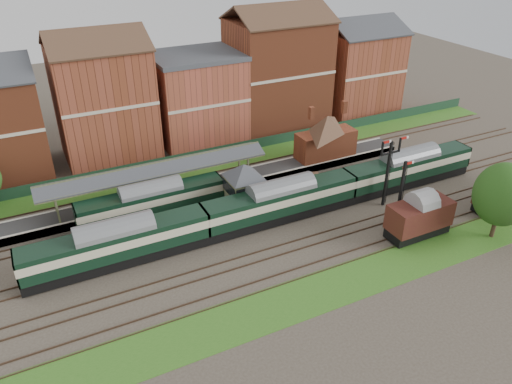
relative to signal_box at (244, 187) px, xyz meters
name	(u,v)px	position (x,y,z in m)	size (l,w,h in m)	color
ground	(282,219)	(3.00, -3.25, -3.19)	(160.00, 160.00, 0.00)	#473D33
grass_back	(224,162)	(3.00, 12.75, -3.16)	(90.00, 4.50, 0.06)	#2D6619
grass_front	(345,283)	(3.00, -15.25, -3.16)	(90.00, 5.00, 0.06)	#2D6619
fence	(218,151)	(3.00, 14.75, -2.44)	(90.00, 0.12, 1.50)	#193823
platform	(206,187)	(-2.00, 6.50, -2.69)	(55.00, 3.40, 1.00)	#2D2D2D
signal_box	(244,187)	(0.00, 0.00, 0.00)	(5.40, 5.40, 6.00)	#657251
brick_hut	(305,187)	(8.00, 0.00, -2.00)	(3.20, 2.64, 2.94)	brown
station_building	(326,136)	(15.00, 6.50, 0.76)	(8.10, 8.10, 5.90)	#994527
canopy	(155,167)	(-8.00, 6.50, 1.39)	(26.00, 3.89, 4.08)	#505434
semaphore_bracket	(388,169)	(15.04, -5.75, 1.44)	(3.60, 0.25, 8.18)	black
semaphore_siding	(400,195)	(13.02, -10.25, 0.96)	(1.23, 0.25, 8.00)	black
town_backdrop	(196,93)	(2.82, 21.75, 3.81)	(69.00, 10.00, 16.00)	#994527
dmu_train	(281,201)	(2.88, -3.25, -0.80)	(53.12, 2.79, 4.08)	black
platform_railcar	(152,201)	(-9.53, 3.25, -1.00)	(16.16, 2.55, 3.72)	black
goods_van_a	(419,217)	(14.12, -12.25, -0.87)	(6.77, 2.93, 4.11)	black
goods_van_b	(498,195)	(25.70, -12.25, -1.29)	(5.47, 2.37, 3.32)	black
tree_far	(503,195)	(20.99, -15.96, 1.88)	(5.75, 5.75, 8.39)	#382619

